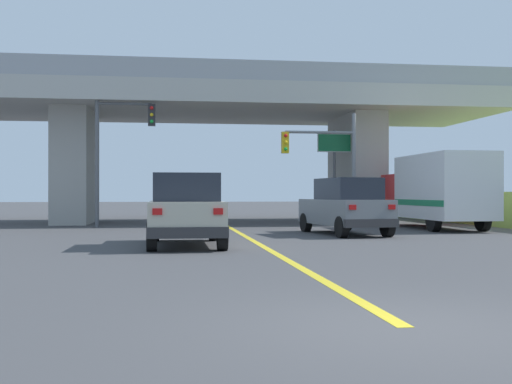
{
  "coord_description": "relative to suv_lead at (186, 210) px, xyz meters",
  "views": [
    {
      "loc": [
        -2.58,
        -6.74,
        1.48
      ],
      "look_at": [
        0.65,
        17.15,
        1.53
      ],
      "focal_mm": 44.85,
      "sensor_mm": 36.0,
      "label": 1
    }
  ],
  "objects": [
    {
      "name": "traffic_signal_farside",
      "position": [
        -2.8,
        10.52,
        2.81
      ],
      "size": [
        2.61,
        0.36,
        6.06
      ],
      "color": "#56595E",
      "rests_on": "ground"
    },
    {
      "name": "ground",
      "position": [
        2.13,
        14.79,
        -1.02
      ],
      "size": [
        160.0,
        160.0,
        0.0
      ],
      "primitive_type": "plane",
      "color": "#424244"
    },
    {
      "name": "box_truck",
      "position": [
        10.63,
        7.38,
        0.6
      ],
      "size": [
        2.33,
        7.21,
        3.06
      ],
      "color": "red",
      "rests_on": "ground"
    },
    {
      "name": "overpass_bridge",
      "position": [
        2.13,
        14.79,
        4.18
      ],
      "size": [
        28.3,
        9.11,
        7.48
      ],
      "color": "#B7B5AD",
      "rests_on": "ground"
    },
    {
      "name": "traffic_signal_nearside",
      "position": [
        6.65,
        10.09,
        2.16
      ],
      "size": [
        3.43,
        0.36,
        5.11
      ],
      "color": "slate",
      "rests_on": "ground"
    },
    {
      "name": "suv_crossing",
      "position": [
        5.81,
        4.23,
        -0.0
      ],
      "size": [
        2.48,
        4.88,
        2.02
      ],
      "rotation": [
        0.0,
        0.0,
        0.13
      ],
      "color": "slate",
      "rests_on": "ground"
    },
    {
      "name": "suv_lead",
      "position": [
        0.0,
        0.0,
        0.0
      ],
      "size": [
        2.06,
        4.63,
        2.02
      ],
      "color": "#B7B29E",
      "rests_on": "ground"
    },
    {
      "name": "highway_sign",
      "position": [
        7.71,
        12.96,
        2.42
      ],
      "size": [
        1.76,
        0.17,
        4.63
      ],
      "color": "#56595E",
      "rests_on": "ground"
    },
    {
      "name": "lane_divider_stripe",
      "position": [
        2.13,
        0.42,
        -1.01
      ],
      "size": [
        0.2,
        23.52,
        0.01
      ],
      "primitive_type": "cube",
      "color": "yellow",
      "rests_on": "ground"
    }
  ]
}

